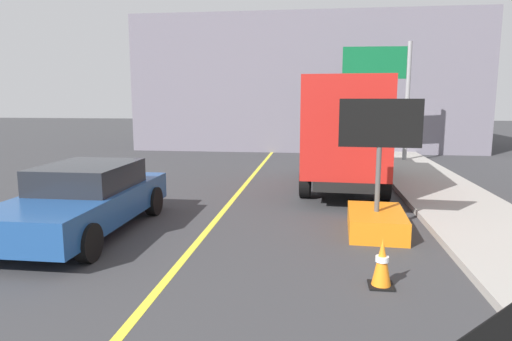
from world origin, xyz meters
name	(u,v)px	position (x,y,z in m)	size (l,w,h in m)	color
lane_center_stripe	(129,324)	(0.00, 6.00, 0.00)	(0.14, 36.00, 0.01)	yellow
arrow_board_trailer	(377,210)	(3.44, 10.28, 0.48)	(1.60, 1.85, 2.70)	orange
box_truck	(345,129)	(3.08, 15.28, 1.78)	(2.66, 7.10, 3.28)	black
pickup_car	(85,199)	(-2.42, 9.56, 0.70)	(2.01, 4.71, 1.38)	navy
highway_guide_sign	(389,81)	(5.13, 20.76, 3.42)	(2.79, 0.27, 5.00)	gray
far_building_block	(306,85)	(1.58, 27.69, 3.45)	(17.75, 7.86, 6.90)	slate
traffic_cone_mid_lane	(382,263)	(3.18, 7.55, 0.36)	(0.36, 0.36, 0.74)	black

